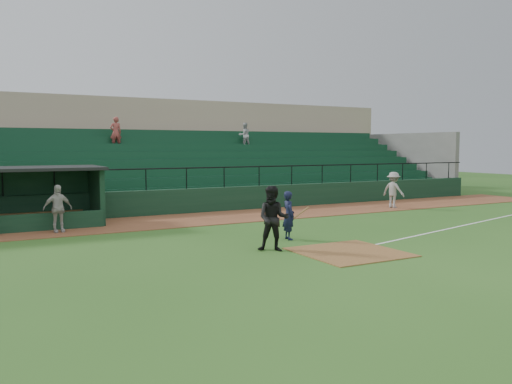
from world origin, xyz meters
name	(u,v)px	position (x,y,z in m)	size (l,w,h in m)	color
ground	(330,247)	(0.00, 0.00, 0.00)	(90.00, 90.00, 0.00)	#2C591C
warning_track	(225,217)	(0.00, 8.00, 0.01)	(40.00, 4.00, 0.03)	brown
home_plate_dirt	(349,252)	(0.00, -1.00, 0.01)	(3.00, 3.00, 0.03)	brown
foul_line	(468,224)	(8.00, 1.20, 0.01)	(18.00, 0.09, 0.01)	white
stadium_structure	(165,162)	(0.00, 16.46, 2.30)	(38.00, 13.08, 6.40)	black
batter_at_plate	(289,215)	(-0.44, 1.79, 0.85)	(1.04, 0.70, 1.70)	black
umpire	(273,219)	(-1.93, 0.31, 1.01)	(0.99, 0.77, 2.03)	black
runner	(393,190)	(9.29, 7.02, 0.97)	(1.22, 0.70, 1.88)	gray
dugout_player_a	(58,209)	(-7.31, 7.09, 0.92)	(1.05, 0.44, 1.79)	#ADA8A2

